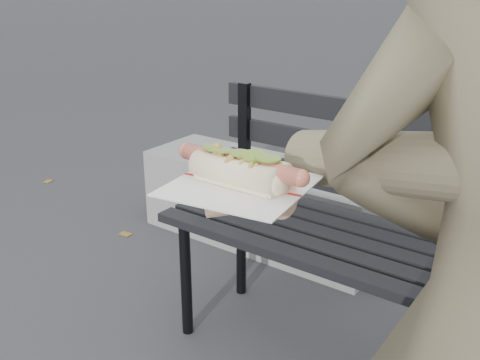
# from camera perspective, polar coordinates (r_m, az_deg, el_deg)

# --- Properties ---
(park_bench) EXTENTS (1.50, 0.44, 0.88)m
(park_bench) POSITION_cam_1_polar(r_m,az_deg,el_deg) (1.81, 15.22, -4.66)
(park_bench) COLOR black
(park_bench) RESTS_ON ground
(concrete_block) EXTENTS (1.20, 0.40, 0.40)m
(concrete_block) POSITION_cam_1_polar(r_m,az_deg,el_deg) (2.75, 2.28, -2.31)
(concrete_block) COLOR slate
(concrete_block) RESTS_ON ground
(held_hotdog) EXTENTS (0.62, 0.32, 0.20)m
(held_hotdog) POSITION_cam_1_polar(r_m,az_deg,el_deg) (0.77, 14.40, 0.91)
(held_hotdog) COLOR brown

